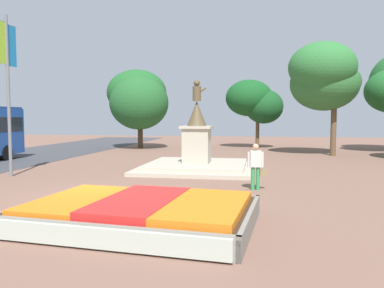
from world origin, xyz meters
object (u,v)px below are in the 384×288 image
object	(u,v)px
flower_planter	(140,213)
statue_monument	(197,156)
banner_pole	(8,86)
pedestrian_with_handbag	(256,164)

from	to	relation	value
flower_planter	statue_monument	bearing A→B (deg)	90.99
statue_monument	banner_pole	bearing A→B (deg)	-155.95
flower_planter	pedestrian_with_handbag	distance (m)	5.54
statue_monument	banner_pole	world-z (taller)	banner_pole
banner_pole	pedestrian_with_handbag	bearing A→B (deg)	-6.98
statue_monument	pedestrian_with_handbag	distance (m)	5.45
statue_monument	pedestrian_with_handbag	size ratio (longest dim) A/B	3.32
flower_planter	banner_pole	xyz separation A→B (m)	(-7.72, 6.09, 3.56)
statue_monument	pedestrian_with_handbag	xyz separation A→B (m)	(2.84, -4.65, 0.25)
statue_monument	pedestrian_with_handbag	world-z (taller)	statue_monument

